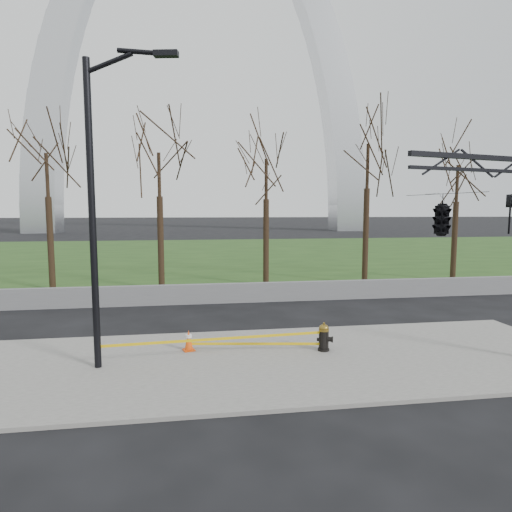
{
  "coord_description": "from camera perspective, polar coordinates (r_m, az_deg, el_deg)",
  "views": [
    {
      "loc": [
        -2.32,
        -11.44,
        4.25
      ],
      "look_at": [
        -0.28,
        2.0,
        2.8
      ],
      "focal_mm": 30.16,
      "sensor_mm": 36.0,
      "label": 1
    }
  ],
  "objects": [
    {
      "name": "ground",
      "position": [
        12.42,
        2.74,
        -13.91
      ],
      "size": [
        500.0,
        500.0,
        0.0
      ],
      "primitive_type": "plane",
      "color": "black",
      "rests_on": "ground"
    },
    {
      "name": "sidewalk",
      "position": [
        12.4,
        2.74,
        -13.69
      ],
      "size": [
        18.0,
        6.0,
        0.1
      ],
      "primitive_type": "cube",
      "color": "slate",
      "rests_on": "ground"
    },
    {
      "name": "grass_strip",
      "position": [
        41.72,
        -5.38,
        0.26
      ],
      "size": [
        120.0,
        40.0,
        0.06
      ],
      "primitive_type": "cube",
      "color": "#203F17",
      "rests_on": "ground"
    },
    {
      "name": "guardrail",
      "position": [
        19.94,
        -1.79,
        -4.89
      ],
      "size": [
        60.0,
        0.3,
        0.9
      ],
      "primitive_type": "cube",
      "color": "#59595B",
      "rests_on": "ground"
    },
    {
      "name": "gateway_arch",
      "position": [
        90.97,
        -7.37,
        24.14
      ],
      "size": [
        66.0,
        6.0,
        65.0
      ],
      "primitive_type": null,
      "color": "silver",
      "rests_on": "ground"
    },
    {
      "name": "tree_row",
      "position": [
        23.49,
        -12.54,
        5.92
      ],
      "size": [
        38.2,
        4.0,
        8.47
      ],
      "color": "black",
      "rests_on": "ground"
    },
    {
      "name": "fire_hydrant",
      "position": [
        13.1,
        9.03,
        -10.65
      ],
      "size": [
        0.53,
        0.36,
        0.85
      ],
      "rotation": [
        0.0,
        0.0,
        -0.39
      ],
      "color": "black",
      "rests_on": "sidewalk"
    },
    {
      "name": "traffic_cone",
      "position": [
        13.13,
        -8.92,
        -10.98
      ],
      "size": [
        0.4,
        0.4,
        0.62
      ],
      "rotation": [
        0.0,
        0.0,
        0.29
      ],
      "color": "#E5470C",
      "rests_on": "sidewalk"
    },
    {
      "name": "street_light",
      "position": [
        11.73,
        -19.98,
        7.91
      ],
      "size": [
        2.37,
        0.64,
        8.21
      ],
      "rotation": [
        0.0,
        0.0,
        -0.19
      ],
      "color": "black",
      "rests_on": "ground"
    },
    {
      "name": "traffic_signal_mast",
      "position": [
        11.46,
        26.21,
        4.97
      ],
      "size": [
        5.0,
        2.54,
        6.0
      ],
      "rotation": [
        0.0,
        0.0,
        0.21
      ],
      "color": "black",
      "rests_on": "ground"
    },
    {
      "name": "caution_tape",
      "position": [
        12.56,
        -3.11,
        -11.18
      ],
      "size": [
        6.34,
        1.01,
        0.43
      ],
      "color": "#DDAF0B",
      "rests_on": "ground"
    }
  ]
}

